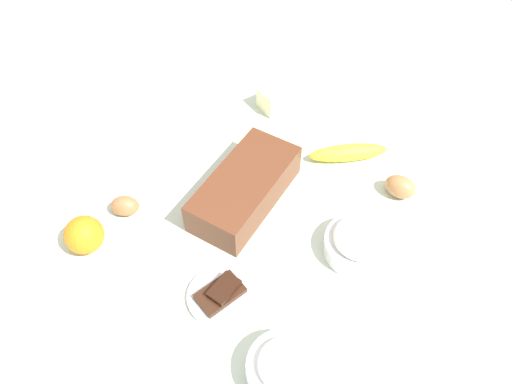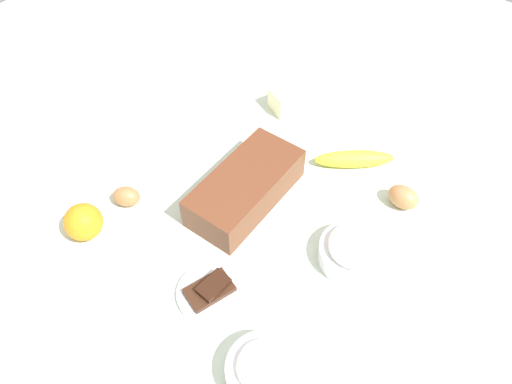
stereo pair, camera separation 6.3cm
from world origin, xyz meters
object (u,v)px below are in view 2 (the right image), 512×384
object	(u,v)px
loaf_pan	(246,187)
egg_near_butter	(127,196)
butter_block	(289,99)
egg_beside_bowl	(403,197)
flour_bowl	(354,250)
chocolate_plate	(210,291)
orange_fruit	(83,222)
banana	(354,159)
sugar_bowl	(265,370)

from	to	relation	value
loaf_pan	egg_near_butter	bearing A→B (deg)	128.62
butter_block	egg_beside_bowl	distance (m)	0.40
flour_bowl	chocolate_plate	size ratio (longest dim) A/B	1.10
orange_fruit	egg_beside_bowl	bearing A→B (deg)	-42.37
flour_bowl	egg_beside_bowl	xyz separation A→B (m)	(0.19, -0.00, -0.01)
butter_block	egg_beside_bowl	xyz separation A→B (m)	(-0.09, -0.39, -0.00)
flour_bowl	egg_near_butter	size ratio (longest dim) A/B	2.31
loaf_pan	chocolate_plate	bearing A→B (deg)	-159.21
banana	egg_beside_bowl	xyz separation A→B (m)	(-0.03, -0.15, 0.01)
butter_block	chocolate_plate	size ratio (longest dim) A/B	0.69
egg_near_butter	chocolate_plate	xyz separation A→B (m)	(-0.04, -0.30, -0.01)
orange_fruit	chocolate_plate	distance (m)	0.31
loaf_pan	sugar_bowl	distance (m)	0.40
egg_beside_bowl	chocolate_plate	xyz separation A→B (m)	(-0.44, 0.17, -0.02)
egg_beside_bowl	loaf_pan	bearing A→B (deg)	128.67
butter_block	egg_near_butter	world-z (taller)	butter_block
flour_bowl	orange_fruit	xyz separation A→B (m)	(-0.32, 0.46, 0.01)
flour_bowl	sugar_bowl	xyz separation A→B (m)	(-0.30, -0.02, 0.00)
butter_block	chocolate_plate	distance (m)	0.58
banana	egg_near_butter	world-z (taller)	egg_near_butter
egg_near_butter	chocolate_plate	distance (m)	0.30
banana	butter_block	bearing A→B (deg)	76.63
sugar_bowl	egg_near_butter	bearing A→B (deg)	78.87
flour_bowl	sugar_bowl	world-z (taller)	sugar_bowl
loaf_pan	banana	world-z (taller)	loaf_pan
egg_near_butter	banana	bearing A→B (deg)	-36.30
sugar_bowl	chocolate_plate	bearing A→B (deg)	73.74
sugar_bowl	butter_block	size ratio (longest dim) A/B	1.50
banana	loaf_pan	bearing A→B (deg)	153.55
banana	butter_block	xyz separation A→B (m)	(0.06, 0.25, 0.01)
sugar_bowl	chocolate_plate	xyz separation A→B (m)	(0.05, 0.18, -0.02)
sugar_bowl	egg_near_butter	distance (m)	0.49
banana	butter_block	distance (m)	0.25
sugar_bowl	butter_block	xyz separation A→B (m)	(0.58, 0.41, -0.00)
egg_beside_bowl	chocolate_plate	bearing A→B (deg)	159.41
banana	egg_near_butter	distance (m)	0.53
flour_bowl	egg_beside_bowl	distance (m)	0.19
sugar_bowl	egg_beside_bowl	distance (m)	0.49
loaf_pan	chocolate_plate	size ratio (longest dim) A/B	2.23
chocolate_plate	loaf_pan	bearing A→B (deg)	25.56
orange_fruit	egg_near_butter	xyz separation A→B (m)	(0.11, -0.00, -0.02)
chocolate_plate	flour_bowl	bearing A→B (deg)	-33.24
flour_bowl	loaf_pan	bearing A→B (deg)	95.70
sugar_bowl	egg_near_butter	world-z (taller)	sugar_bowl
loaf_pan	banana	distance (m)	0.28
loaf_pan	banana	bearing A→B (deg)	-31.22
chocolate_plate	butter_block	bearing A→B (deg)	23.44
egg_beside_bowl	flour_bowl	bearing A→B (deg)	179.46
flour_bowl	egg_near_butter	xyz separation A→B (m)	(-0.21, 0.46, -0.01)
loaf_pan	orange_fruit	world-z (taller)	same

